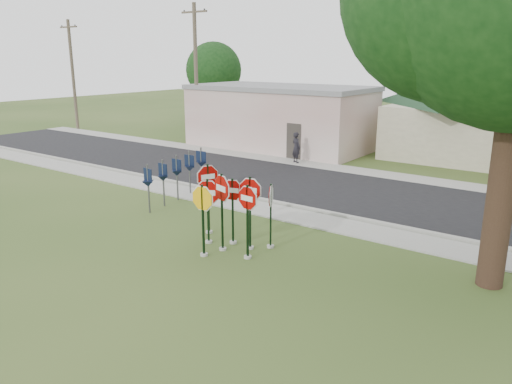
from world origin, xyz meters
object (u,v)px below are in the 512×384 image
Objects in this scene: stop_sign_center at (222,200)px; stop_sign_left at (208,202)px; stop_sign_yellow at (203,211)px; pedestrian at (296,147)px; utility_pole_near at (196,73)px.

stop_sign_left is (-0.80, 0.22, -0.25)m from stop_sign_center.
stop_sign_yellow is 1.36× the size of pedestrian.
stop_sign_yellow is at bearing -47.02° from utility_pole_near.
stop_sign_left reaches higher than pedestrian.
stop_sign_center is 0.28× the size of utility_pole_near.
utility_pole_near reaches higher than stop_sign_yellow.
utility_pole_near reaches higher than pedestrian.
stop_sign_yellow is at bearing 133.83° from pedestrian.
utility_pole_near is at bearing 132.98° from stop_sign_yellow.
utility_pole_near is (-13.94, 14.05, 3.28)m from stop_sign_center.
stop_sign_left is (-0.63, 0.94, -0.06)m from stop_sign_yellow.
pedestrian is at bearing 110.21° from stop_sign_yellow.
stop_sign_center is 20.06m from utility_pole_near.
stop_sign_left is at bearing -46.47° from utility_pole_near.
stop_sign_left is 1.30× the size of pedestrian.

